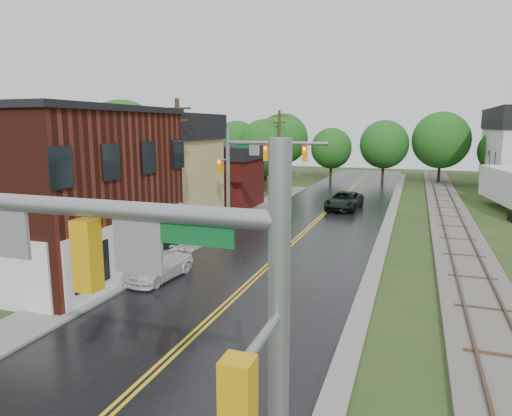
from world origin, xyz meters
The scene contains 17 objects.
main_road centered at (0.00, 30.00, 0.00)m, with size 10.00×90.00×0.02m, color black.
curb_right centered at (5.40, 35.00, 0.00)m, with size 0.80×70.00×0.12m, color gray.
sidewalk_left centered at (-6.20, 25.00, 0.00)m, with size 2.40×50.00×0.12m, color gray.
brick_building centered at (-12.48, 15.00, 4.15)m, with size 14.30×10.30×8.30m.
yellow_house centered at (-11.00, 26.00, 3.20)m, with size 8.00×7.00×6.40m, color tan.
darkred_building centered at (-10.00, 35.00, 2.20)m, with size 7.00×6.00×4.40m, color #3F0F0C.
railroad centered at (10.00, 35.00, 0.11)m, with size 3.20×80.00×0.30m.
traffic_signal_near centered at (3.47, 2.00, 4.97)m, with size 7.34×0.30×7.20m.
traffic_signal_far centered at (-3.47, 27.00, 4.97)m, with size 7.34×0.43×7.20m.
utility_pole_b centered at (-6.80, 22.00, 4.72)m, with size 1.80×0.28×9.00m.
utility_pole_c centered at (-6.80, 44.00, 4.72)m, with size 1.80×0.28×9.00m.
tree_left_a centered at (-19.85, 21.90, 5.11)m, with size 6.80×6.80×8.67m.
tree_left_b centered at (-17.85, 31.90, 5.72)m, with size 7.60×7.60×9.69m.
tree_left_c centered at (-13.85, 39.90, 4.51)m, with size 6.00×6.00×7.65m.
tree_left_e centered at (-8.85, 45.90, 4.81)m, with size 6.40×6.40×8.16m.
suv_dark centered at (1.29, 37.22, 0.79)m, with size 2.61×5.67×1.57m, color black.
pickup_white centered at (-4.32, 15.36, 0.60)m, with size 1.67×4.11×1.19m, color silver.
Camera 1 is at (7.11, -3.17, 7.33)m, focal length 32.00 mm.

